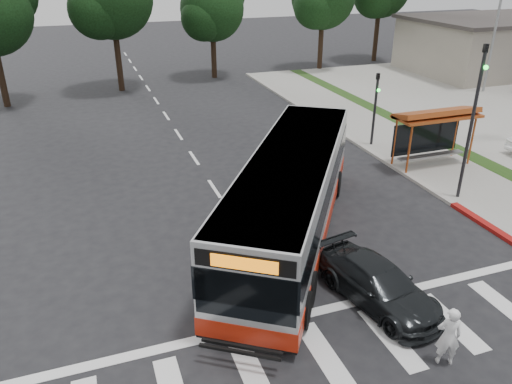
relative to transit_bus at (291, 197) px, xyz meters
name	(u,v)px	position (x,y,z in m)	size (l,w,h in m)	color
ground	(260,258)	(-1.54, -0.98, -1.62)	(140.00, 140.00, 0.00)	black
sidewalk_east	(398,145)	(9.46, 7.02, -1.56)	(4.00, 40.00, 0.12)	gray
curb_east	(366,149)	(7.46, 7.02, -1.55)	(0.30, 40.00, 0.15)	#9E9991
curb_east_red	(509,239)	(7.46, -2.98, -1.55)	(0.32, 6.00, 0.15)	maroon
commercial_building	(493,47)	(28.46, 21.02, 0.58)	(14.00, 10.00, 4.40)	gray
building_roof_cap	(499,19)	(28.46, 21.02, 2.93)	(14.60, 10.60, 0.30)	#383330
crosswalk_ladder	(325,356)	(-1.54, -5.98, -1.62)	(18.00, 2.60, 0.01)	silver
bus_shelter	(435,120)	(9.26, 4.12, 0.73)	(4.20, 1.60, 2.86)	#A7491B
traffic_signal_ne_tall	(474,112)	(8.06, 0.51, 2.25)	(0.18, 0.37, 6.50)	black
traffic_signal_ne_short	(376,102)	(8.06, 7.51, 0.85)	(0.18, 0.37, 4.00)	black
lot_light_mid	(499,11)	(22.46, 15.02, 4.28)	(1.90, 0.35, 9.01)	gray
tree_north_b	(213,8)	(4.53, 27.08, 4.04)	(5.72, 5.33, 8.43)	black
transit_bus	(291,197)	(0.00, 0.00, 0.00)	(2.73, 12.58, 3.25)	#B3B5B8
pedestrian	(449,336)	(1.23, -7.20, -0.77)	(0.62, 0.41, 1.71)	white
dark_sedan	(378,284)	(0.96, -4.45, -0.99)	(1.77, 4.34, 1.26)	black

